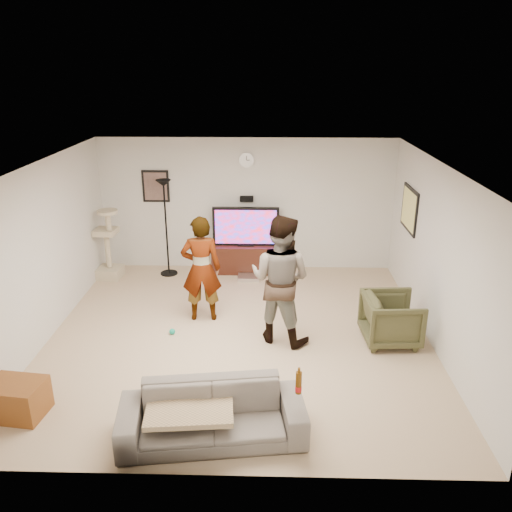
{
  "coord_description": "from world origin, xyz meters",
  "views": [
    {
      "loc": [
        0.43,
        -6.69,
        3.76
      ],
      "look_at": [
        0.24,
        0.2,
        1.18
      ],
      "focal_mm": 36.25,
      "sensor_mm": 36.0,
      "label": 1
    }
  ],
  "objects_px": {
    "tv_stand": "(246,258)",
    "floor_lamp": "(166,228)",
    "person_left": "(201,269)",
    "sofa": "(212,414)",
    "cat_tree": "(107,244)",
    "armchair": "(391,319)",
    "tv": "(246,226)",
    "person_right": "(280,279)",
    "side_table": "(17,399)",
    "beer_bottle": "(299,383)"
  },
  "relations": [
    {
      "from": "tv_stand",
      "to": "floor_lamp",
      "type": "xyz_separation_m",
      "value": [
        -1.46,
        -0.17,
        0.63
      ]
    },
    {
      "from": "tv_stand",
      "to": "person_left",
      "type": "distance_m",
      "value": 2.12
    },
    {
      "from": "tv_stand",
      "to": "sofa",
      "type": "relative_size",
      "value": 0.66
    },
    {
      "from": "cat_tree",
      "to": "sofa",
      "type": "bearing_deg",
      "value": -61.21
    },
    {
      "from": "floor_lamp",
      "to": "armchair",
      "type": "distance_m",
      "value": 4.41
    },
    {
      "from": "tv",
      "to": "person_right",
      "type": "height_order",
      "value": "person_right"
    },
    {
      "from": "armchair",
      "to": "side_table",
      "type": "relative_size",
      "value": 1.26
    },
    {
      "from": "cat_tree",
      "to": "side_table",
      "type": "distance_m",
      "value": 4.04
    },
    {
      "from": "armchair",
      "to": "side_table",
      "type": "xyz_separation_m",
      "value": [
        -4.57,
        -1.77,
        -0.15
      ]
    },
    {
      "from": "sofa",
      "to": "beer_bottle",
      "type": "xyz_separation_m",
      "value": [
        0.9,
        0.0,
        0.41
      ]
    },
    {
      "from": "person_right",
      "to": "armchair",
      "type": "relative_size",
      "value": 2.39
    },
    {
      "from": "cat_tree",
      "to": "armchair",
      "type": "height_order",
      "value": "cat_tree"
    },
    {
      "from": "cat_tree",
      "to": "beer_bottle",
      "type": "xyz_separation_m",
      "value": [
        3.28,
        -4.33,
        0.03
      ]
    },
    {
      "from": "person_right",
      "to": "side_table",
      "type": "distance_m",
      "value": 3.57
    },
    {
      "from": "person_right",
      "to": "armchair",
      "type": "height_order",
      "value": "person_right"
    },
    {
      "from": "floor_lamp",
      "to": "side_table",
      "type": "relative_size",
      "value": 2.93
    },
    {
      "from": "cat_tree",
      "to": "sofa",
      "type": "distance_m",
      "value": 4.95
    },
    {
      "from": "person_right",
      "to": "person_left",
      "type": "bearing_deg",
      "value": -2.35
    },
    {
      "from": "tv_stand",
      "to": "sofa",
      "type": "bearing_deg",
      "value": -91.73
    },
    {
      "from": "tv",
      "to": "floor_lamp",
      "type": "xyz_separation_m",
      "value": [
        -1.46,
        -0.17,
        -0.0
      ]
    },
    {
      "from": "beer_bottle",
      "to": "cat_tree",
      "type": "bearing_deg",
      "value": 127.12
    },
    {
      "from": "tv",
      "to": "cat_tree",
      "type": "bearing_deg",
      "value": -171.6
    },
    {
      "from": "floor_lamp",
      "to": "sofa",
      "type": "xyz_separation_m",
      "value": [
        1.32,
        -4.53,
        -0.62
      ]
    },
    {
      "from": "sofa",
      "to": "armchair",
      "type": "height_order",
      "value": "armchair"
    },
    {
      "from": "floor_lamp",
      "to": "beer_bottle",
      "type": "height_order",
      "value": "floor_lamp"
    },
    {
      "from": "tv_stand",
      "to": "person_right",
      "type": "distance_m",
      "value": 2.72
    },
    {
      "from": "cat_tree",
      "to": "tv_stand",
      "type": "bearing_deg",
      "value": 8.4
    },
    {
      "from": "tv_stand",
      "to": "tv",
      "type": "distance_m",
      "value": 0.63
    },
    {
      "from": "floor_lamp",
      "to": "beer_bottle",
      "type": "distance_m",
      "value": 5.04
    },
    {
      "from": "floor_lamp",
      "to": "person_left",
      "type": "distance_m",
      "value": 1.99
    },
    {
      "from": "person_left",
      "to": "beer_bottle",
      "type": "bearing_deg",
      "value": 111.22
    },
    {
      "from": "beer_bottle",
      "to": "side_table",
      "type": "height_order",
      "value": "beer_bottle"
    },
    {
      "from": "sofa",
      "to": "beer_bottle",
      "type": "relative_size",
      "value": 7.8
    },
    {
      "from": "person_right",
      "to": "beer_bottle",
      "type": "distance_m",
      "value": 2.15
    },
    {
      "from": "sofa",
      "to": "beer_bottle",
      "type": "bearing_deg",
      "value": -7.6
    },
    {
      "from": "tv",
      "to": "armchair",
      "type": "relative_size",
      "value": 1.59
    },
    {
      "from": "cat_tree",
      "to": "beer_bottle",
      "type": "bearing_deg",
      "value": -52.88
    },
    {
      "from": "tv_stand",
      "to": "person_left",
      "type": "xyz_separation_m",
      "value": [
        -0.59,
        -1.96,
        0.56
      ]
    },
    {
      "from": "side_table",
      "to": "armchair",
      "type": "bearing_deg",
      "value": 21.22
    },
    {
      "from": "cat_tree",
      "to": "person_left",
      "type": "distance_m",
      "value": 2.51
    },
    {
      "from": "cat_tree",
      "to": "sofa",
      "type": "relative_size",
      "value": 0.68
    },
    {
      "from": "beer_bottle",
      "to": "floor_lamp",
      "type": "bearing_deg",
      "value": 116.05
    },
    {
      "from": "tv",
      "to": "person_right",
      "type": "bearing_deg",
      "value": -76.9
    },
    {
      "from": "tv",
      "to": "floor_lamp",
      "type": "distance_m",
      "value": 1.47
    },
    {
      "from": "floor_lamp",
      "to": "beer_bottle",
      "type": "xyz_separation_m",
      "value": [
        2.21,
        -4.53,
        -0.21
      ]
    },
    {
      "from": "cat_tree",
      "to": "armchair",
      "type": "bearing_deg",
      "value": -25.46
    },
    {
      "from": "person_right",
      "to": "tv_stand",
      "type": "bearing_deg",
      "value": -52.18
    },
    {
      "from": "tv",
      "to": "side_table",
      "type": "xyz_separation_m",
      "value": [
        -2.39,
        -4.38,
        -0.7
      ]
    },
    {
      "from": "tv",
      "to": "beer_bottle",
      "type": "height_order",
      "value": "tv"
    },
    {
      "from": "tv",
      "to": "beer_bottle",
      "type": "relative_size",
      "value": 4.94
    }
  ]
}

